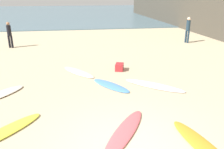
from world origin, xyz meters
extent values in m
cube|color=slate|center=(0.00, 38.69, 0.04)|extent=(120.00, 40.00, 0.08)
ellipsoid|color=white|center=(1.93, 3.79, 0.04)|extent=(2.32, 2.11, 0.07)
ellipsoid|color=#D3545A|center=(0.07, 0.76, 0.04)|extent=(1.81, 2.42, 0.07)
ellipsoid|color=#F1E1CB|center=(-1.06, 5.93, 0.03)|extent=(1.72, 2.11, 0.06)
ellipsoid|color=yellow|center=(-3.11, 1.29, 0.04)|extent=(1.90, 2.04, 0.08)
ellipsoid|color=orange|center=(1.86, -0.19, 0.03)|extent=(0.94, 2.58, 0.07)
ellipsoid|color=silver|center=(-3.97, 3.82, 0.04)|extent=(1.72, 1.90, 0.09)
ellipsoid|color=#5395D8|center=(0.20, 4.06, 0.03)|extent=(1.59, 1.92, 0.06)
cylinder|color=black|center=(-5.55, 11.86, 0.41)|extent=(0.14, 0.14, 0.82)
cylinder|color=black|center=(-5.37, 11.79, 0.41)|extent=(0.14, 0.14, 0.82)
cylinder|color=black|center=(-5.46, 11.83, 1.16)|extent=(0.36, 0.36, 0.68)
sphere|color=#9E7051|center=(-5.46, 11.83, 1.62)|extent=(0.22, 0.22, 0.22)
cylinder|color=#1E3342|center=(7.09, 11.39, 0.44)|extent=(0.14, 0.14, 0.89)
cylinder|color=#1E3342|center=(6.99, 11.57, 0.44)|extent=(0.14, 0.14, 0.89)
cylinder|color=#1E3342|center=(7.04, 11.48, 1.26)|extent=(0.38, 0.38, 0.74)
sphere|color=beige|center=(7.04, 11.48, 1.75)|extent=(0.24, 0.24, 0.24)
cube|color=#B2282D|center=(0.91, 5.98, 0.17)|extent=(0.51, 0.61, 0.33)
camera|label=1|loc=(-1.10, -4.49, 3.63)|focal=37.17mm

